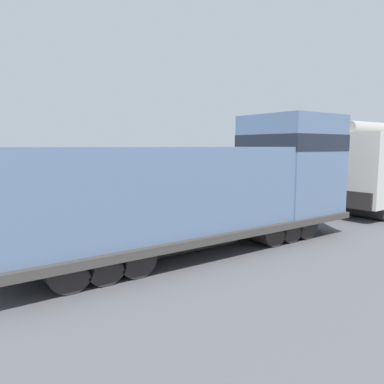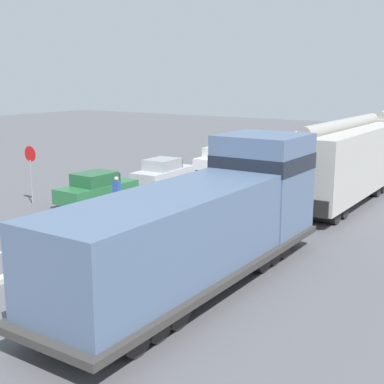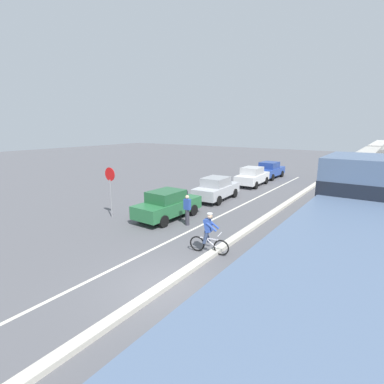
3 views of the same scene
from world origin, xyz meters
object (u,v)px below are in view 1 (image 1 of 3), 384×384
object	(u,v)px
parked_car_green	(179,185)
pedestrian_by_cars	(190,187)
parked_car_white	(302,176)
parked_car_blue	(334,173)
cyclist	(183,196)
locomotive	(214,190)
stop_sign	(133,164)
parked_car_silver	(244,180)

from	to	relation	value
parked_car_green	pedestrian_by_cars	distance (m)	1.60
parked_car_white	parked_car_blue	size ratio (longest dim) A/B	1.01
parked_car_blue	cyclist	size ratio (longest dim) A/B	2.47
locomotive	parked_car_blue	world-z (taller)	locomotive
parked_car_white	parked_car_blue	xyz separation A→B (m)	(-0.13, 4.53, 0.00)
parked_car_white	stop_sign	size ratio (longest dim) A/B	1.48
locomotive	pedestrian_by_cars	bearing A→B (deg)	148.50
parked_car_blue	stop_sign	size ratio (longest dim) A/B	1.47
parked_car_blue	parked_car_green	bearing A→B (deg)	-89.71
parked_car_silver	parked_car_white	world-z (taller)	same
locomotive	pedestrian_by_cars	size ratio (longest dim) A/B	7.17
parked_car_silver	cyclist	xyz separation A→B (m)	(4.30, -8.07, 0.00)
locomotive	pedestrian_by_cars	distance (m)	9.68
parked_car_green	cyclist	xyz separation A→B (m)	(4.36, -2.72, 0.00)
locomotive	pedestrian_by_cars	xyz separation A→B (m)	(-8.22, 5.04, -0.95)
parked_car_green	parked_car_white	xyz separation A→B (m)	(0.05, 11.61, 0.00)
locomotive	stop_sign	distance (m)	13.05
parked_car_blue	cyclist	distance (m)	19.37
locomotive	stop_sign	world-z (taller)	locomotive
locomotive	parked_car_green	distance (m)	11.20
stop_sign	locomotive	bearing A→B (deg)	-16.40
parked_car_green	stop_sign	distance (m)	3.41
parked_car_green	parked_car_blue	distance (m)	16.14
parked_car_green	parked_car_white	size ratio (longest dim) A/B	0.99
cyclist	stop_sign	size ratio (longest dim) A/B	0.60
parked_car_silver	pedestrian_by_cars	size ratio (longest dim) A/B	2.64
stop_sign	parked_car_silver	bearing A→B (deg)	68.37
parked_car_green	stop_sign	world-z (taller)	stop_sign
parked_car_silver	parked_car_blue	distance (m)	10.79
parked_car_silver	pedestrian_by_cars	world-z (taller)	same
parked_car_green	parked_car_white	bearing A→B (deg)	89.75
parked_car_silver	cyclist	distance (m)	9.14
parked_car_green	parked_car_blue	bearing A→B (deg)	90.29
locomotive	parked_car_silver	xyz separation A→B (m)	(-9.73, 10.70, -0.98)
stop_sign	parked_car_green	bearing A→B (deg)	31.44
parked_car_silver	cyclist	world-z (taller)	cyclist
parked_car_silver	stop_sign	xyz separation A→B (m)	(-2.78, -7.02, 1.21)
parked_car_green	parked_car_silver	distance (m)	5.35
parked_car_green	parked_car_silver	size ratio (longest dim) A/B	0.99
locomotive	stop_sign	xyz separation A→B (m)	(-12.51, 3.68, 0.23)
parked_car_white	cyclist	bearing A→B (deg)	-73.27
cyclist	stop_sign	distance (m)	7.26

